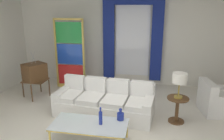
{
  "coord_description": "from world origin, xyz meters",
  "views": [
    {
      "loc": [
        0.89,
        -4.25,
        2.58
      ],
      "look_at": [
        -0.06,
        0.9,
        1.05
      ],
      "focal_mm": 35.83,
      "sensor_mm": 36.0,
      "label": 1
    }
  ],
  "objects_px": {
    "armchair_white": "(217,101)",
    "table_lamp_brass": "(180,79)",
    "bottle_blue_decanter": "(101,117)",
    "stained_glass_divider": "(70,55)",
    "round_side_table": "(177,107)",
    "couch_white_long": "(105,102)",
    "peacock_figurine": "(77,85)",
    "coffee_table": "(90,125)",
    "bottle_crystal_tall": "(120,116)",
    "vintage_tv": "(35,73)"
  },
  "relations": [
    {
      "from": "armchair_white",
      "to": "table_lamp_brass",
      "type": "height_order",
      "value": "table_lamp_brass"
    },
    {
      "from": "bottle_blue_decanter",
      "to": "stained_glass_divider",
      "type": "bearing_deg",
      "value": 120.27
    },
    {
      "from": "bottle_blue_decanter",
      "to": "stained_glass_divider",
      "type": "relative_size",
      "value": 0.16
    },
    {
      "from": "bottle_blue_decanter",
      "to": "table_lamp_brass",
      "type": "bearing_deg",
      "value": 36.46
    },
    {
      "from": "round_side_table",
      "to": "armchair_white",
      "type": "bearing_deg",
      "value": 33.6
    },
    {
      "from": "bottle_blue_decanter",
      "to": "round_side_table",
      "type": "relative_size",
      "value": 0.59
    },
    {
      "from": "table_lamp_brass",
      "to": "stained_glass_divider",
      "type": "bearing_deg",
      "value": 151.76
    },
    {
      "from": "armchair_white",
      "to": "couch_white_long",
      "type": "bearing_deg",
      "value": -168.31
    },
    {
      "from": "armchair_white",
      "to": "table_lamp_brass",
      "type": "distance_m",
      "value": 1.42
    },
    {
      "from": "bottle_blue_decanter",
      "to": "peacock_figurine",
      "type": "bearing_deg",
      "value": 118.07
    },
    {
      "from": "coffee_table",
      "to": "bottle_blue_decanter",
      "type": "height_order",
      "value": "bottle_blue_decanter"
    },
    {
      "from": "bottle_crystal_tall",
      "to": "stained_glass_divider",
      "type": "bearing_deg",
      "value": 127.63
    },
    {
      "from": "round_side_table",
      "to": "peacock_figurine",
      "type": "bearing_deg",
      "value": 154.3
    },
    {
      "from": "armchair_white",
      "to": "round_side_table",
      "type": "bearing_deg",
      "value": -146.4
    },
    {
      "from": "round_side_table",
      "to": "vintage_tv",
      "type": "bearing_deg",
      "value": 168.6
    },
    {
      "from": "couch_white_long",
      "to": "bottle_crystal_tall",
      "type": "relative_size",
      "value": 9.76
    },
    {
      "from": "bottle_blue_decanter",
      "to": "bottle_crystal_tall",
      "type": "relative_size",
      "value": 1.42
    },
    {
      "from": "bottle_blue_decanter",
      "to": "table_lamp_brass",
      "type": "distance_m",
      "value": 1.94
    },
    {
      "from": "coffee_table",
      "to": "armchair_white",
      "type": "relative_size",
      "value": 1.56
    },
    {
      "from": "coffee_table",
      "to": "armchair_white",
      "type": "height_order",
      "value": "armchair_white"
    },
    {
      "from": "armchair_white",
      "to": "peacock_figurine",
      "type": "relative_size",
      "value": 1.55
    },
    {
      "from": "armchair_white",
      "to": "peacock_figurine",
      "type": "xyz_separation_m",
      "value": [
        -3.84,
        0.69,
        -0.07
      ]
    },
    {
      "from": "couch_white_long",
      "to": "peacock_figurine",
      "type": "distance_m",
      "value": 1.7
    },
    {
      "from": "bottle_crystal_tall",
      "to": "armchair_white",
      "type": "distance_m",
      "value": 2.68
    },
    {
      "from": "round_side_table",
      "to": "bottle_blue_decanter",
      "type": "bearing_deg",
      "value": -143.54
    },
    {
      "from": "couch_white_long",
      "to": "bottle_blue_decanter",
      "type": "xyz_separation_m",
      "value": [
        0.18,
        -1.23,
        0.25
      ]
    },
    {
      "from": "coffee_table",
      "to": "round_side_table",
      "type": "height_order",
      "value": "round_side_table"
    },
    {
      "from": "armchair_white",
      "to": "round_side_table",
      "type": "xyz_separation_m",
      "value": [
        -1.01,
        -0.67,
        0.07
      ]
    },
    {
      "from": "couch_white_long",
      "to": "round_side_table",
      "type": "bearing_deg",
      "value": -3.76
    },
    {
      "from": "vintage_tv",
      "to": "table_lamp_brass",
      "type": "bearing_deg",
      "value": -11.4
    },
    {
      "from": "couch_white_long",
      "to": "peacock_figurine",
      "type": "relative_size",
      "value": 4.02
    },
    {
      "from": "coffee_table",
      "to": "bottle_blue_decanter",
      "type": "bearing_deg",
      "value": 5.38
    },
    {
      "from": "couch_white_long",
      "to": "vintage_tv",
      "type": "height_order",
      "value": "vintage_tv"
    },
    {
      "from": "coffee_table",
      "to": "bottle_crystal_tall",
      "type": "height_order",
      "value": "bottle_crystal_tall"
    },
    {
      "from": "armchair_white",
      "to": "peacock_figurine",
      "type": "height_order",
      "value": "armchair_white"
    },
    {
      "from": "bottle_blue_decanter",
      "to": "table_lamp_brass",
      "type": "relative_size",
      "value": 0.62
    },
    {
      "from": "bottle_blue_decanter",
      "to": "stained_glass_divider",
      "type": "height_order",
      "value": "stained_glass_divider"
    },
    {
      "from": "round_side_table",
      "to": "couch_white_long",
      "type": "bearing_deg",
      "value": 176.24
    },
    {
      "from": "couch_white_long",
      "to": "armchair_white",
      "type": "distance_m",
      "value": 2.76
    },
    {
      "from": "couch_white_long",
      "to": "bottle_crystal_tall",
      "type": "xyz_separation_m",
      "value": [
        0.52,
        -0.99,
        0.19
      ]
    },
    {
      "from": "round_side_table",
      "to": "bottle_crystal_tall",
      "type": "bearing_deg",
      "value": -143.02
    },
    {
      "from": "couch_white_long",
      "to": "bottle_crystal_tall",
      "type": "distance_m",
      "value": 1.14
    },
    {
      "from": "bottle_blue_decanter",
      "to": "stained_glass_divider",
      "type": "distance_m",
      "value": 3.29
    },
    {
      "from": "coffee_table",
      "to": "stained_glass_divider",
      "type": "bearing_deg",
      "value": 116.78
    },
    {
      "from": "bottle_blue_decanter",
      "to": "armchair_white",
      "type": "relative_size",
      "value": 0.38
    },
    {
      "from": "stained_glass_divider",
      "to": "armchair_white",
      "type": "bearing_deg",
      "value": -13.81
    },
    {
      "from": "bottle_blue_decanter",
      "to": "peacock_figurine",
      "type": "height_order",
      "value": "bottle_blue_decanter"
    },
    {
      "from": "bottle_blue_decanter",
      "to": "table_lamp_brass",
      "type": "xyz_separation_m",
      "value": [
        1.51,
        1.12,
        0.47
      ]
    },
    {
      "from": "bottle_crystal_tall",
      "to": "table_lamp_brass",
      "type": "height_order",
      "value": "table_lamp_brass"
    },
    {
      "from": "bottle_crystal_tall",
      "to": "vintage_tv",
      "type": "bearing_deg",
      "value": 148.49
    }
  ]
}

